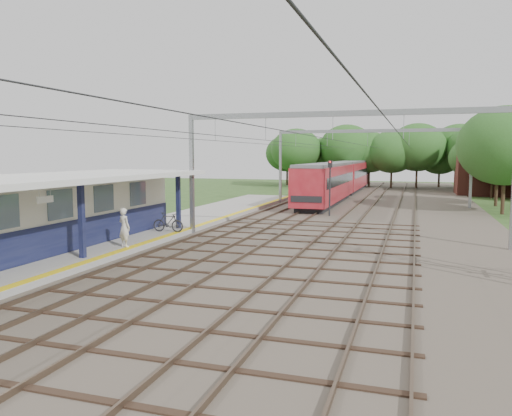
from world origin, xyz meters
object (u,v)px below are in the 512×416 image
at_px(signal_post, 330,182).
at_px(train, 340,178).
at_px(person, 124,227).
at_px(bicycle, 168,222).

bearing_deg(signal_post, train, 102.65).
bearing_deg(person, signal_post, -92.05).
bearing_deg(bicycle, signal_post, -33.60).
xyz_separation_m(bicycle, signal_post, (7.15, 12.16, 1.78)).
bearing_deg(train, signal_post, -84.25).
distance_m(bicycle, train, 31.00).
bearing_deg(bicycle, train, -13.00).
bearing_deg(signal_post, bicycle, -113.57).
bearing_deg(signal_post, person, -105.45).
xyz_separation_m(person, bicycle, (-0.20, 4.75, -0.38)).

